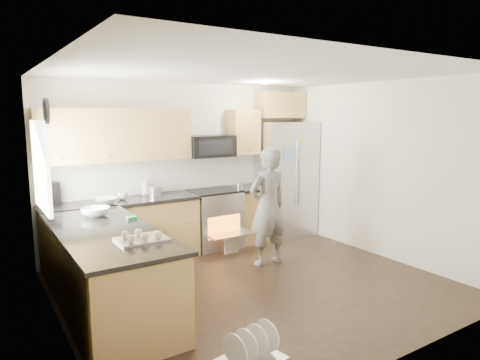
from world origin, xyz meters
TOP-DOWN VIEW (x-y plane):
  - ground at (0.00, 0.00)m, footprint 4.50×4.50m
  - room_shell at (-0.04, 0.02)m, footprint 4.54×4.04m
  - back_cabinet_run at (-0.59, 1.75)m, footprint 4.45×0.64m
  - peninsula at (-1.75, 0.25)m, footprint 0.96×2.36m
  - stove_range at (0.35, 1.69)m, footprint 0.76×0.97m
  - refrigerator at (1.77, 1.70)m, footprint 1.03×0.83m
  - person at (0.59, 0.56)m, footprint 0.62×0.41m
  - dish_rack at (-0.99, -1.35)m, footprint 0.59×0.50m

SIDE VIEW (x-z plane):
  - ground at x=0.00m, z-range 0.00..0.00m
  - dish_rack at x=-0.99m, z-range -0.08..0.25m
  - peninsula at x=-1.75m, z-range -0.05..0.98m
  - stove_range at x=0.35m, z-range -0.22..1.57m
  - person at x=0.59m, z-range 0.00..1.67m
  - back_cabinet_run at x=-0.59m, z-range -0.29..2.21m
  - refrigerator at x=1.77m, z-range 0.00..1.99m
  - room_shell at x=-0.04m, z-range 0.36..2.98m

